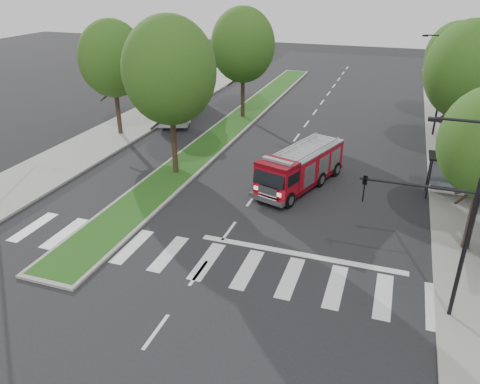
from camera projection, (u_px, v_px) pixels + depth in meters
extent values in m
plane|color=black|center=(229.00, 231.00, 24.49)|extent=(140.00, 140.00, 0.00)
cube|color=gray|center=(471.00, 187.00, 29.34)|extent=(5.00, 80.00, 0.15)
cube|color=gray|center=(102.00, 141.00, 37.26)|extent=(5.00, 80.00, 0.15)
cube|color=gray|center=(235.00, 123.00, 41.60)|extent=(3.00, 50.00, 0.14)
cube|color=#1D4C15|center=(235.00, 122.00, 41.57)|extent=(2.60, 49.50, 0.02)
cylinder|color=black|center=(429.00, 180.00, 27.40)|extent=(0.08, 0.08, 2.50)
cylinder|color=black|center=(429.00, 172.00, 28.43)|extent=(0.08, 0.08, 2.50)
cylinder|color=black|center=(479.00, 178.00, 27.61)|extent=(0.08, 0.08, 2.50)
cube|color=black|center=(458.00, 158.00, 26.95)|extent=(3.20, 1.60, 0.12)
cube|color=#8C99A5|center=(453.00, 174.00, 28.08)|extent=(2.80, 0.04, 1.80)
cube|color=black|center=(452.00, 190.00, 27.81)|extent=(2.40, 0.40, 0.08)
cylinder|color=black|center=(472.00, 216.00, 22.02)|extent=(0.36, 0.36, 3.74)
cylinder|color=black|center=(456.00, 134.00, 32.14)|extent=(0.36, 0.36, 4.40)
ellipsoid|color=#17380F|center=(469.00, 70.00, 30.29)|extent=(5.60, 5.60, 6.44)
cylinder|color=black|center=(447.00, 102.00, 40.78)|extent=(0.36, 0.36, 3.96)
ellipsoid|color=#17380F|center=(456.00, 56.00, 39.12)|extent=(5.00, 5.00, 5.75)
cylinder|color=black|center=(174.00, 141.00, 30.39)|extent=(0.36, 0.36, 4.62)
ellipsoid|color=#17380F|center=(169.00, 71.00, 28.45)|extent=(5.80, 5.80, 6.67)
cylinder|color=black|center=(243.00, 94.00, 42.40)|extent=(0.36, 0.36, 4.40)
ellipsoid|color=#17380F|center=(243.00, 45.00, 40.56)|extent=(5.60, 5.60, 6.44)
cylinder|color=black|center=(118.00, 110.00, 37.96)|extent=(0.36, 0.36, 4.18)
ellipsoid|color=#17380F|center=(112.00, 59.00, 36.21)|extent=(5.20, 5.20, 5.98)
cylinder|color=black|center=(470.00, 229.00, 16.71)|extent=(0.16, 0.16, 8.00)
cylinder|color=black|center=(465.00, 121.00, 15.30)|extent=(1.80, 0.10, 0.10)
cube|color=black|center=(435.00, 120.00, 15.58)|extent=(0.45, 0.20, 0.12)
cylinder|color=black|center=(417.00, 185.00, 16.69)|extent=(4.00, 0.10, 0.10)
imported|color=black|center=(364.00, 189.00, 17.39)|extent=(0.18, 0.22, 1.10)
cylinder|color=black|center=(441.00, 88.00, 36.79)|extent=(0.16, 0.16, 8.00)
cylinder|color=black|center=(438.00, 35.00, 35.38)|extent=(1.80, 0.10, 0.10)
cube|color=black|center=(425.00, 36.00, 35.66)|extent=(0.45, 0.20, 0.12)
cube|color=#62050D|center=(300.00, 180.00, 29.42)|extent=(4.42, 7.73, 0.22)
cube|color=maroon|center=(307.00, 163.00, 29.53)|extent=(3.87, 6.05, 1.76)
cube|color=maroon|center=(277.00, 180.00, 27.05)|extent=(2.59, 2.20, 1.85)
cube|color=#B2B2B7|center=(308.00, 149.00, 29.13)|extent=(3.87, 6.05, 0.11)
cylinder|color=#B2B2B7|center=(297.00, 144.00, 29.49)|extent=(1.75, 5.05, 0.09)
cylinder|color=#B2B2B7|center=(319.00, 149.00, 28.62)|extent=(1.75, 5.05, 0.09)
cube|color=silver|center=(267.00, 199.00, 26.68)|extent=(2.27, 1.01, 0.31)
cube|color=#8C99A5|center=(278.00, 161.00, 26.54)|extent=(1.94, 0.90, 0.16)
cylinder|color=black|center=(260.00, 191.00, 27.80)|extent=(0.60, 1.02, 0.97)
cylinder|color=black|center=(289.00, 200.00, 26.69)|extent=(0.60, 1.02, 0.97)
cylinder|color=black|center=(292.00, 172.00, 30.46)|extent=(0.60, 1.02, 0.97)
cylinder|color=black|center=(320.00, 179.00, 29.35)|extent=(0.60, 1.02, 0.97)
cylinder|color=black|center=(308.00, 162.00, 31.98)|extent=(0.60, 1.02, 0.97)
cylinder|color=black|center=(335.00, 169.00, 30.87)|extent=(0.60, 1.02, 0.97)
imported|color=silver|center=(180.00, 98.00, 43.80)|extent=(5.94, 11.29, 3.07)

